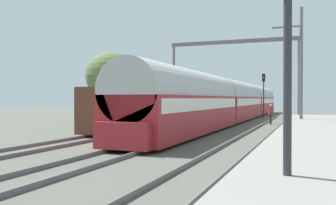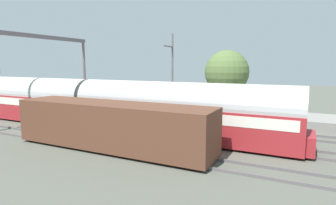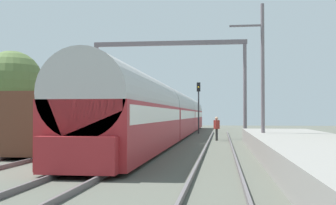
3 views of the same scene
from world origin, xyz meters
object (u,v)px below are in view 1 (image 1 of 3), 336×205
(freight_car, at_px, (145,109))
(person_crossing, at_px, (271,112))
(catenary_gantry, at_px, (233,63))
(railway_signal_near, at_px, (288,42))
(railway_signal_far, at_px, (264,89))
(passenger_train, at_px, (237,101))

(freight_car, bearing_deg, person_crossing, 46.96)
(person_crossing, xyz_separation_m, catenary_gantry, (-3.84, 2.95, 4.60))
(railway_signal_near, height_order, railway_signal_far, railway_signal_far)
(railway_signal_far, distance_m, catenary_gantry, 9.14)
(railway_signal_near, bearing_deg, person_crossing, 96.14)
(railway_signal_near, bearing_deg, railway_signal_far, 97.17)
(railway_signal_near, xyz_separation_m, catenary_gantry, (-6.63, 28.85, 2.49))
(passenger_train, relative_size, railway_signal_far, 9.63)
(passenger_train, distance_m, railway_signal_far, 6.80)
(passenger_train, relative_size, railway_signal_near, 10.04)
(railway_signal_far, xyz_separation_m, catenary_gantry, (-1.92, -8.62, 2.36))
(railway_signal_near, bearing_deg, catenary_gantry, 102.94)
(freight_car, relative_size, railway_signal_far, 2.54)
(railway_signal_far, bearing_deg, catenary_gantry, -102.54)
(passenger_train, bearing_deg, railway_signal_near, -77.95)
(person_crossing, relative_size, railway_signal_near, 0.35)
(person_crossing, height_order, railway_signal_near, railway_signal_near)
(person_crossing, bearing_deg, catenary_gantry, -84.81)
(passenger_train, height_order, catenary_gantry, catenary_gantry)
(passenger_train, bearing_deg, catenary_gantry, -90.00)
(passenger_train, height_order, railway_signal_near, railway_signal_near)
(person_crossing, xyz_separation_m, railway_signal_far, (-1.92, 11.56, 2.24))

